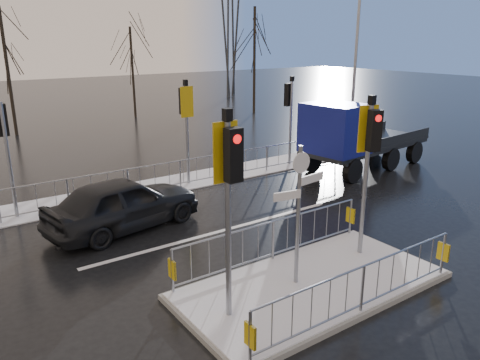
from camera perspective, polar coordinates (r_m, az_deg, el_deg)
ground at (r=10.73m, az=8.73°, el=-12.84°), size 120.00×120.00×0.00m
snow_verge at (r=17.40m, az=-11.07°, el=-1.00°), size 30.00×2.00×0.04m
lane_markings at (r=10.52m, az=10.01°, el=-13.52°), size 8.00×11.38×0.01m
traffic_island at (r=10.54m, az=8.74°, el=-10.99°), size 6.00×3.04×4.15m
far_kerb_fixtures at (r=16.79m, az=-9.64°, el=1.98°), size 18.00×0.65×3.83m
car_far_lane at (r=13.76m, az=-14.00°, el=-2.77°), size 4.75×2.58×1.53m
flatbed_truck at (r=19.29m, az=13.10°, el=5.30°), size 6.44×2.93×2.89m
tree_far_a at (r=28.99m, az=-26.79°, el=14.32°), size 3.75×3.75×7.08m
tree_far_b at (r=33.12m, az=-13.08°, el=14.65°), size 3.25×3.25×6.14m
tree_far_c at (r=34.44m, az=1.78°, el=16.74°), size 4.00×4.00×7.55m
street_lamp_right at (r=22.87m, az=14.04°, el=14.24°), size 1.25×0.18×8.00m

